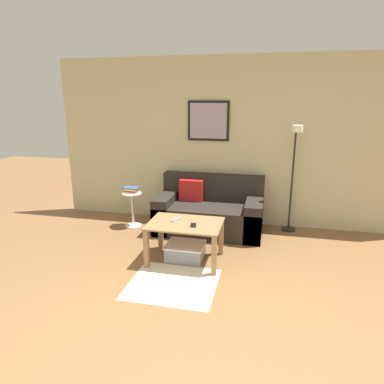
{
  "coord_description": "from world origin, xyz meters",
  "views": [
    {
      "loc": [
        0.58,
        -1.97,
        1.95
      ],
      "look_at": [
        -0.31,
        1.89,
        0.85
      ],
      "focal_mm": 32.0,
      "sensor_mm": 36.0,
      "label": 1
    }
  ],
  "objects_px": {
    "floor_lamp": "(294,167)",
    "book_stack": "(132,190)",
    "coffee_table": "(185,230)",
    "cell_phone": "(193,225)",
    "side_table": "(133,207)",
    "remote_control": "(176,220)",
    "storage_bin": "(185,251)",
    "couch": "(209,212)"
  },
  "relations": [
    {
      "from": "side_table",
      "to": "remote_control",
      "type": "xyz_separation_m",
      "value": [
        0.95,
        -0.9,
        0.18
      ]
    },
    {
      "from": "coffee_table",
      "to": "side_table",
      "type": "bearing_deg",
      "value": 138.46
    },
    {
      "from": "storage_bin",
      "to": "floor_lamp",
      "type": "bearing_deg",
      "value": 42.08
    },
    {
      "from": "coffee_table",
      "to": "cell_phone",
      "type": "height_order",
      "value": "cell_phone"
    },
    {
      "from": "side_table",
      "to": "remote_control",
      "type": "relative_size",
      "value": 3.59
    },
    {
      "from": "couch",
      "to": "cell_phone",
      "type": "relative_size",
      "value": 11.12
    },
    {
      "from": "coffee_table",
      "to": "cell_phone",
      "type": "relative_size",
      "value": 6.29
    },
    {
      "from": "storage_bin",
      "to": "floor_lamp",
      "type": "relative_size",
      "value": 0.29
    },
    {
      "from": "book_stack",
      "to": "coffee_table",
      "type": "bearing_deg",
      "value": -42.0
    },
    {
      "from": "storage_bin",
      "to": "remote_control",
      "type": "height_order",
      "value": "remote_control"
    },
    {
      "from": "storage_bin",
      "to": "cell_phone",
      "type": "xyz_separation_m",
      "value": [
        0.13,
        -0.11,
        0.4
      ]
    },
    {
      "from": "couch",
      "to": "remote_control",
      "type": "distance_m",
      "value": 1.07
    },
    {
      "from": "book_stack",
      "to": "floor_lamp",
      "type": "bearing_deg",
      "value": 5.64
    },
    {
      "from": "coffee_table",
      "to": "book_stack",
      "type": "xyz_separation_m",
      "value": [
        -1.09,
        0.98,
        0.18
      ]
    },
    {
      "from": "floor_lamp",
      "to": "storage_bin",
      "type": "bearing_deg",
      "value": -137.92
    },
    {
      "from": "couch",
      "to": "book_stack",
      "type": "distance_m",
      "value": 1.24
    },
    {
      "from": "storage_bin",
      "to": "couch",
      "type": "bearing_deg",
      "value": 83.28
    },
    {
      "from": "storage_bin",
      "to": "floor_lamp",
      "type": "height_order",
      "value": "floor_lamp"
    },
    {
      "from": "storage_bin",
      "to": "coffee_table",
      "type": "bearing_deg",
      "value": -77.15
    },
    {
      "from": "floor_lamp",
      "to": "cell_phone",
      "type": "xyz_separation_m",
      "value": [
        -1.17,
        -1.28,
        -0.51
      ]
    },
    {
      "from": "cell_phone",
      "to": "book_stack",
      "type": "bearing_deg",
      "value": 129.87
    },
    {
      "from": "floor_lamp",
      "to": "remote_control",
      "type": "bearing_deg",
      "value": -140.55
    },
    {
      "from": "couch",
      "to": "storage_bin",
      "type": "height_order",
      "value": "couch"
    },
    {
      "from": "floor_lamp",
      "to": "cell_phone",
      "type": "height_order",
      "value": "floor_lamp"
    },
    {
      "from": "side_table",
      "to": "cell_phone",
      "type": "xyz_separation_m",
      "value": [
        1.19,
        -1.02,
        0.18
      ]
    },
    {
      "from": "coffee_table",
      "to": "storage_bin",
      "type": "relative_size",
      "value": 1.88
    },
    {
      "from": "storage_bin",
      "to": "book_stack",
      "type": "height_order",
      "value": "book_stack"
    },
    {
      "from": "coffee_table",
      "to": "remote_control",
      "type": "relative_size",
      "value": 5.87
    },
    {
      "from": "floor_lamp",
      "to": "side_table",
      "type": "distance_m",
      "value": 2.47
    },
    {
      "from": "coffee_table",
      "to": "storage_bin",
      "type": "bearing_deg",
      "value": 102.85
    },
    {
      "from": "floor_lamp",
      "to": "book_stack",
      "type": "xyz_separation_m",
      "value": [
        -2.38,
        -0.23,
        -0.42
      ]
    },
    {
      "from": "couch",
      "to": "storage_bin",
      "type": "relative_size",
      "value": 3.32
    },
    {
      "from": "couch",
      "to": "cell_phone",
      "type": "bearing_deg",
      "value": -89.7
    },
    {
      "from": "couch",
      "to": "book_stack",
      "type": "xyz_separation_m",
      "value": [
        -1.2,
        -0.09,
        0.3
      ]
    },
    {
      "from": "storage_bin",
      "to": "remote_control",
      "type": "xyz_separation_m",
      "value": [
        -0.12,
        0.01,
        0.4
      ]
    },
    {
      "from": "side_table",
      "to": "couch",
      "type": "bearing_deg",
      "value": 5.56
    },
    {
      "from": "book_stack",
      "to": "remote_control",
      "type": "xyz_separation_m",
      "value": [
        0.96,
        -0.93,
        -0.08
      ]
    },
    {
      "from": "coffee_table",
      "to": "floor_lamp",
      "type": "relative_size",
      "value": 0.55
    },
    {
      "from": "storage_bin",
      "to": "book_stack",
      "type": "distance_m",
      "value": 1.51
    },
    {
      "from": "coffee_table",
      "to": "floor_lamp",
      "type": "xyz_separation_m",
      "value": [
        1.29,
        1.22,
        0.61
      ]
    },
    {
      "from": "floor_lamp",
      "to": "book_stack",
      "type": "height_order",
      "value": "floor_lamp"
    },
    {
      "from": "couch",
      "to": "cell_phone",
      "type": "xyz_separation_m",
      "value": [
        0.01,
        -1.13,
        0.21
      ]
    }
  ]
}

